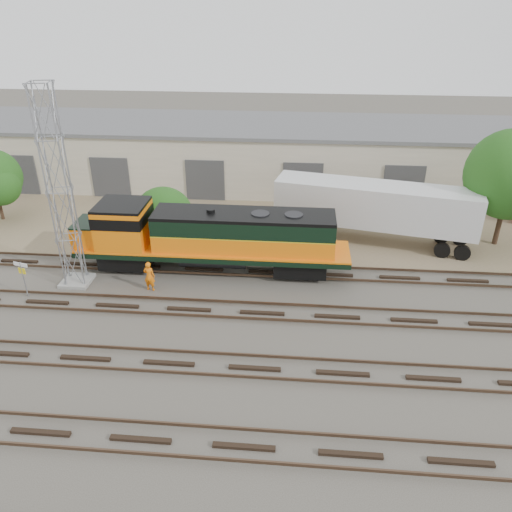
# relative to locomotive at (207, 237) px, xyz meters

# --- Properties ---
(ground) EXTENTS (140.00, 140.00, 0.00)m
(ground) POSITION_rel_locomotive_xyz_m (3.70, -6.00, -2.31)
(ground) COLOR #47423A
(ground) RESTS_ON ground
(dirt_strip) EXTENTS (80.00, 16.00, 0.02)m
(dirt_strip) POSITION_rel_locomotive_xyz_m (3.70, 9.00, -2.30)
(dirt_strip) COLOR #726047
(dirt_strip) RESTS_ON ground
(tracks) EXTENTS (80.00, 20.40, 0.28)m
(tracks) POSITION_rel_locomotive_xyz_m (3.70, -9.00, -2.23)
(tracks) COLOR black
(tracks) RESTS_ON ground
(warehouse) EXTENTS (58.40, 10.40, 5.30)m
(warehouse) POSITION_rel_locomotive_xyz_m (3.75, 16.98, 0.35)
(warehouse) COLOR beige
(warehouse) RESTS_ON ground
(locomotive) EXTENTS (16.65, 2.92, 4.00)m
(locomotive) POSITION_rel_locomotive_xyz_m (0.00, 0.00, 0.00)
(locomotive) COLOR black
(locomotive) RESTS_ON tracks
(signal_tower) EXTENTS (1.69, 1.69, 11.46)m
(signal_tower) POSITION_rel_locomotive_xyz_m (-7.57, -2.15, 3.27)
(signal_tower) COLOR gray
(signal_tower) RESTS_ON ground
(sign_post) EXTENTS (0.88, 0.26, 2.20)m
(sign_post) POSITION_rel_locomotive_xyz_m (-9.75, -3.89, -0.76)
(sign_post) COLOR gray
(sign_post) RESTS_ON ground
(worker) EXTENTS (0.72, 0.52, 1.83)m
(worker) POSITION_rel_locomotive_xyz_m (-2.97, -2.58, -1.39)
(worker) COLOR orange
(worker) RESTS_ON ground
(semi_trailer) EXTENTS (13.65, 5.37, 4.12)m
(semi_trailer) POSITION_rel_locomotive_xyz_m (10.86, 5.06, 0.29)
(semi_trailer) COLOR silver
(semi_trailer) RESTS_ON ground
(tree_mid) EXTENTS (4.36, 4.15, 4.15)m
(tree_mid) POSITION_rel_locomotive_xyz_m (-3.48, 3.67, -0.58)
(tree_mid) COLOR #382619
(tree_mid) RESTS_ON ground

